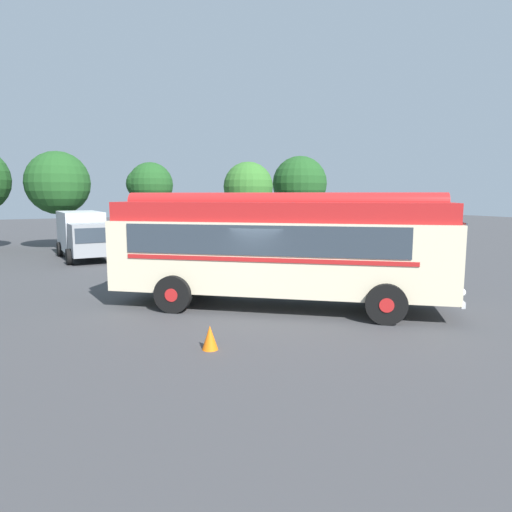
% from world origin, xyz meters
% --- Properties ---
extents(ground_plane, '(120.00, 120.00, 0.00)m').
position_xyz_m(ground_plane, '(0.00, 0.00, 0.00)').
color(ground_plane, '#3D3D3F').
extents(vintage_bus, '(9.39, 8.22, 3.49)m').
position_xyz_m(vintage_bus, '(0.51, -0.04, 1.89)').
color(vintage_bus, beige).
rests_on(vintage_bus, ground).
extents(car_near_left, '(2.16, 4.30, 1.66)m').
position_xyz_m(car_near_left, '(-0.86, 13.64, 0.85)').
color(car_near_left, '#144C28').
rests_on(car_near_left, ground).
extents(car_mid_left, '(2.31, 4.36, 1.66)m').
position_xyz_m(car_mid_left, '(1.91, 14.63, 0.85)').
color(car_mid_left, maroon).
rests_on(car_mid_left, ground).
extents(car_mid_right, '(2.24, 4.33, 1.66)m').
position_xyz_m(car_mid_right, '(4.86, 13.67, 0.85)').
color(car_mid_right, silver).
rests_on(car_mid_right, ground).
extents(box_van, '(2.52, 5.85, 2.50)m').
position_xyz_m(box_van, '(-3.50, 14.15, 1.36)').
color(box_van, '#B2B7BC').
rests_on(box_van, ground).
extents(tree_left_of_centre, '(3.89, 3.89, 6.09)m').
position_xyz_m(tree_left_of_centre, '(-4.26, 19.15, 4.06)').
color(tree_left_of_centre, '#4C3823').
rests_on(tree_left_of_centre, ground).
extents(tree_centre, '(3.10, 3.00, 5.59)m').
position_xyz_m(tree_centre, '(1.36, 19.09, 4.08)').
color(tree_centre, '#4C3823').
rests_on(tree_centre, ground).
extents(tree_right_of_centre, '(3.69, 3.69, 5.84)m').
position_xyz_m(tree_right_of_centre, '(8.69, 18.94, 4.03)').
color(tree_right_of_centre, '#4C3823').
rests_on(tree_right_of_centre, ground).
extents(tree_far_right, '(4.41, 4.41, 6.53)m').
position_xyz_m(tree_far_right, '(13.87, 19.97, 4.43)').
color(tree_far_right, '#4C3823').
rests_on(tree_far_right, ground).
extents(traffic_cone, '(0.36, 0.36, 0.55)m').
position_xyz_m(traffic_cone, '(-2.80, -2.71, 0.28)').
color(traffic_cone, orange).
rests_on(traffic_cone, ground).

